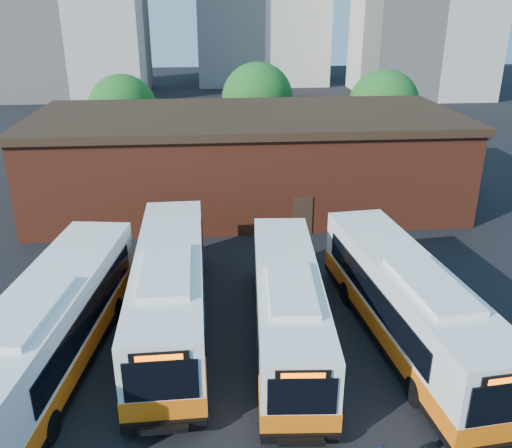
{
  "coord_description": "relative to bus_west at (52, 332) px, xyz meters",
  "views": [
    {
      "loc": [
        -2.46,
        -16.41,
        13.22
      ],
      "look_at": [
        -0.47,
        6.79,
        3.72
      ],
      "focal_mm": 38.0,
      "sensor_mm": 36.0,
      "label": 1
    }
  ],
  "objects": [
    {
      "name": "tree_west",
      "position": [
        -1.3,
        30.37,
        2.95
      ],
      "size": [
        6.0,
        6.0,
        7.65
      ],
      "color": "#382314",
      "rests_on": "ground"
    },
    {
      "name": "bus_mideast",
      "position": [
        9.19,
        1.11,
        -0.16
      ],
      "size": [
        3.39,
        12.61,
        3.4
      ],
      "rotation": [
        0.0,
        0.0,
        -0.07
      ],
      "color": "white",
      "rests_on": "ground"
    },
    {
      "name": "bus_west",
      "position": [
        0.0,
        0.0,
        0.0
      ],
      "size": [
        4.63,
        13.94,
        3.74
      ],
      "rotation": [
        0.0,
        0.0,
        -0.14
      ],
      "color": "white",
      "rests_on": "ground"
    },
    {
      "name": "tree_east",
      "position": [
        21.7,
        29.37,
        3.13
      ],
      "size": [
        6.24,
        6.24,
        7.96
      ],
      "color": "#382314",
      "rests_on": "ground"
    },
    {
      "name": "tree_mid",
      "position": [
        10.7,
        32.37,
        3.38
      ],
      "size": [
        6.56,
        6.56,
        8.36
      ],
      "color": "#382314",
      "rests_on": "ground"
    },
    {
      "name": "bus_east",
      "position": [
        14.05,
        0.58,
        -0.02
      ],
      "size": [
        4.09,
        13.73,
        3.69
      ],
      "rotation": [
        0.0,
        0.0,
        0.1
      ],
      "color": "white",
      "rests_on": "ground"
    },
    {
      "name": "depot_building",
      "position": [
        8.7,
        18.37,
        1.56
      ],
      "size": [
        28.6,
        12.6,
        6.4
      ],
      "color": "maroon",
      "rests_on": "ground"
    },
    {
      "name": "bus_midwest",
      "position": [
        4.32,
        2.57,
        -0.0
      ],
      "size": [
        3.1,
        13.76,
        3.73
      ],
      "rotation": [
        0.0,
        0.0,
        0.02
      ],
      "color": "white",
      "rests_on": "ground"
    },
    {
      "name": "ground",
      "position": [
        8.7,
        -1.63,
        -1.7
      ],
      "size": [
        220.0,
        220.0,
        0.0
      ],
      "primitive_type": "plane",
      "color": "black"
    }
  ]
}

